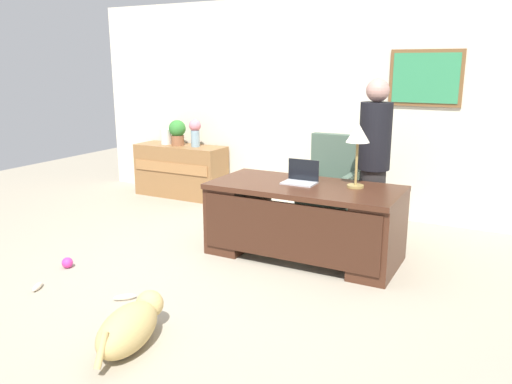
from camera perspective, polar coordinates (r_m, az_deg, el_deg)
ground_plane at (r=4.66m, az=-4.17°, el=-9.48°), size 12.00×12.00×0.00m
back_wall at (r=6.63m, az=7.79°, el=9.58°), size 7.00×0.16×2.70m
desk at (r=5.00m, az=5.32°, el=-2.97°), size 1.84×0.87×0.73m
credenza at (r=7.43m, az=-8.42°, el=2.37°), size 1.33×0.50×0.74m
armchair at (r=5.93m, az=8.42°, el=0.52°), size 0.60×0.59×1.08m
person_standing at (r=5.29m, az=13.07°, el=3.25°), size 0.32×0.32×1.73m
dog_lying at (r=3.63m, az=-13.90°, el=-14.39°), size 0.40×0.77×0.30m
laptop at (r=5.01m, az=5.08°, el=1.66°), size 0.32×0.22×0.22m
desk_lamp at (r=4.82m, az=11.36°, el=6.09°), size 0.22×0.22×0.61m
vase_with_flowers at (r=7.18m, az=-6.85°, el=6.83°), size 0.17×0.17×0.39m
vase_empty at (r=7.49m, az=-10.07°, el=6.14°), size 0.15×0.15×0.22m
potted_plant at (r=7.36m, az=-8.82°, el=6.74°), size 0.24×0.24×0.36m
dog_toy_ball at (r=5.14m, az=-20.42°, el=-7.45°), size 0.10×0.10×0.10m
dog_toy_bone at (r=4.78m, az=-23.32°, el=-9.72°), size 0.12×0.17×0.05m
dog_toy_plush at (r=4.35m, az=-14.48°, el=-11.35°), size 0.17×0.17×0.05m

